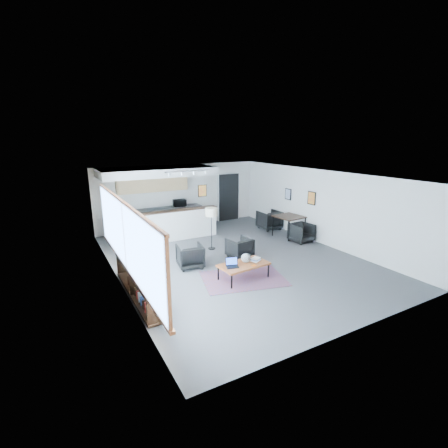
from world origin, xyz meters
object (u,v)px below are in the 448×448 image
coffee_table (244,265)px  dining_chair_far (269,221)px  ceramic_pot (246,258)px  dining_chair_near (301,233)px  book_stack (255,259)px  microwave (180,202)px  armchair_right (239,247)px  armchair_left (190,255)px  dining_table (289,218)px  laptop (232,264)px  floor_lamp (211,214)px

coffee_table → dining_chair_far: dining_chair_far is taller
coffee_table → dining_chair_far: bearing=40.3°
ceramic_pot → dining_chair_near: 3.83m
book_stack → microwave: size_ratio=0.69×
dining_chair_near → armchair_right: bearing=-179.1°
armchair_left → microwave: bearing=-98.3°
book_stack → microwave: microwave is taller
dining_table → microwave: 4.47m
coffee_table → book_stack: (0.40, 0.04, 0.07)m
laptop → dining_chair_near: laptop is taller
book_stack → dining_chair_near: bearing=27.7°
coffee_table → armchair_left: armchair_left is taller
dining_chair_near → floor_lamp: bearing=159.9°
armchair_left → dining_table: size_ratio=0.71×
floor_lamp → microwave: 2.96m
book_stack → armchair_left: (-1.32, 1.42, -0.10)m
dining_chair_far → dining_chair_near: bearing=91.1°
ceramic_pot → dining_chair_near: (3.45, 1.65, -0.24)m
dining_chair_near → coffee_table: bearing=-159.0°
laptop → dining_table: 4.60m
armchair_left → dining_table: bearing=-158.5°
ceramic_pot → dining_chair_far: 4.98m
laptop → dining_chair_far: (3.91, 3.63, -0.14)m
ceramic_pot → floor_lamp: 2.64m
armchair_right → microwave: (-0.36, 4.12, 0.75)m
book_stack → floor_lamp: (-0.05, 2.55, 0.76)m
ceramic_pot → armchair_right: armchair_right is taller
laptop → dining_chair_near: (3.91, 1.69, -0.18)m
laptop → microwave: size_ratio=0.75×
dining_chair_far → microwave: 3.77m
armchair_left → armchair_right: size_ratio=1.05×
ceramic_pot → floor_lamp: (0.25, 2.54, 0.67)m
book_stack → microwave: bearing=90.1°
laptop → dining_table: bearing=48.9°
floor_lamp → microwave: size_ratio=2.84×
laptop → armchair_left: armchair_left is taller
laptop → dining_table: size_ratio=0.36×
laptop → floor_lamp: floor_lamp is taller
armchair_left → book_stack: bearing=142.4°
laptop → dining_chair_far: size_ratio=0.52×
microwave → armchair_right: bearing=-81.9°
dining_table → microwave: size_ratio=2.10×
book_stack → armchair_right: armchair_right is taller
coffee_table → laptop: laptop is taller
armchair_left → dining_table: (4.47, 0.96, 0.37)m
dining_chair_far → microwave: (-3.16, 1.92, 0.74)m
floor_lamp → dining_chair_far: size_ratio=1.97×
coffee_table → floor_lamp: (0.35, 2.58, 0.83)m
book_stack → dining_table: size_ratio=0.33×
floor_lamp → dining_chair_near: 3.44m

